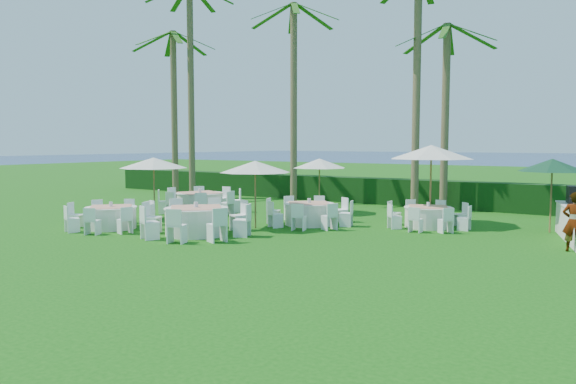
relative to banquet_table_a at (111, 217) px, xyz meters
name	(u,v)px	position (x,y,z in m)	size (l,w,h in m)	color
ground	(207,240)	(4.13, 0.11, -0.39)	(120.00, 120.00, 0.00)	#114F0D
hedge	(376,191)	(4.13, 12.11, 0.21)	(34.00, 1.00, 1.20)	black
banquet_table_a	(111,217)	(0.00, 0.00, 0.00)	(2.89, 2.89, 0.90)	silver
banquet_table_b	(196,220)	(3.27, 0.60, 0.06)	(3.37, 3.37, 1.03)	silver
banquet_table_d	(200,202)	(-0.38, 4.79, 0.05)	(3.35, 3.35, 1.01)	silver
banquet_table_e	(309,213)	(5.08, 4.39, 0.01)	(3.04, 3.04, 0.93)	silver
banquet_table_f	(428,216)	(8.77, 6.07, -0.02)	(2.81, 2.81, 0.87)	silver
umbrella_a	(154,163)	(-0.62, 2.52, 1.72)	(2.51, 2.51, 2.31)	brown
umbrella_b	(255,167)	(3.98, 2.72, 1.67)	(2.37, 2.37, 2.26)	brown
umbrella_c	(319,163)	(3.70, 7.46, 1.64)	(2.18, 2.18, 2.22)	brown
umbrella_d	(431,152)	(8.60, 6.73, 2.15)	(2.93, 2.93, 2.78)	brown
umbrella_green	(552,165)	(12.40, 7.13, 1.76)	(2.08, 2.08, 2.36)	brown
staff_person	(574,222)	(13.42, 4.02, 0.40)	(0.58, 0.38, 1.58)	gray
palm_a	(191,83)	(-4.84, 9.13, 5.51)	(4.18, 4.39, 10.85)	brown
palm_b	(294,94)	(0.87, 9.92, 4.72)	(4.40, 4.14, 9.30)	brown
palm_c	(417,80)	(6.71, 10.23, 5.06)	(4.12, 4.40, 9.97)	brown
palm_d	(445,107)	(7.65, 11.13, 3.95)	(4.28, 4.35, 7.80)	brown
palm_f	(174,106)	(-5.83, 8.91, 4.35)	(4.14, 4.40, 8.58)	brown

